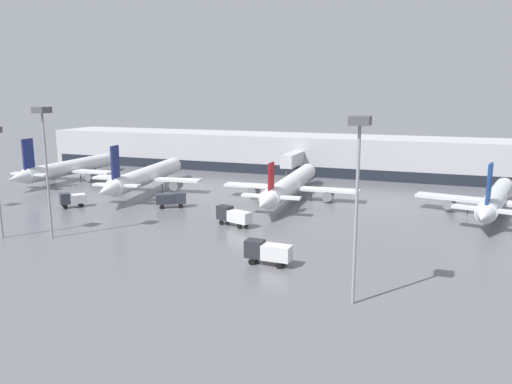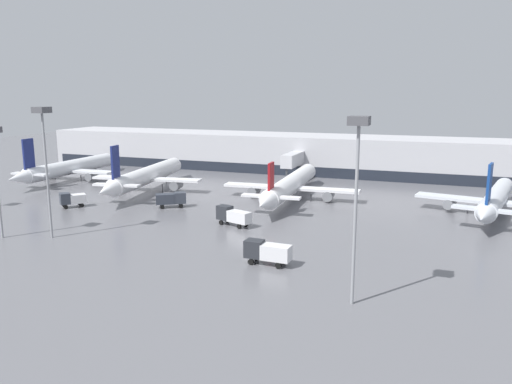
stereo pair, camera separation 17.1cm
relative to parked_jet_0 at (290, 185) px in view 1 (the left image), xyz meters
name	(u,v)px [view 1 (the left image)]	position (x,y,z in m)	size (l,w,h in m)	color
ground_plane	(253,245)	(3.66, -28.81, -2.70)	(320.00, 320.00, 0.00)	slate
terminal_building	(344,155)	(3.63, 33.14, 1.80)	(160.00, 26.17, 9.00)	#B2B2B7
parked_jet_0	(290,185)	(0.00, 0.00, 0.00)	(25.35, 39.12, 8.56)	white
parked_jet_1	(495,199)	(34.17, -1.09, 0.07)	(24.63, 31.94, 9.71)	silver
parked_jet_3	(146,176)	(-28.98, -2.85, 0.40)	(22.34, 37.43, 10.39)	white
parked_jet_4	(69,168)	(-52.29, 1.96, 0.10)	(22.06, 35.25, 10.31)	silver
service_truck_0	(233,215)	(-2.48, -21.05, -1.11)	(5.92, 3.31, 2.80)	silver
service_truck_1	(72,199)	(-33.01, -19.65, -1.21)	(4.10, 4.40, 2.59)	silver
service_truck_2	(268,251)	(7.88, -35.30, -1.11)	(5.43, 2.00, 2.72)	silver
service_truck_3	(171,199)	(-17.11, -13.82, -1.15)	(5.22, 4.23, 2.57)	#2D333D
traffic_cone_0	(120,191)	(-33.18, -6.01, -2.37)	(0.36, 0.36, 0.65)	orange
traffic_cone_1	(138,178)	(-38.62, 8.49, -2.34)	(0.50, 0.50, 0.72)	orange
apron_light_mast_1	(44,135)	(-23.08, -35.36, 11.21)	(1.80, 1.80, 17.53)	gray
apron_light_mast_2	(358,157)	(18.86, -42.69, 11.08)	(1.80, 1.80, 17.33)	gray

